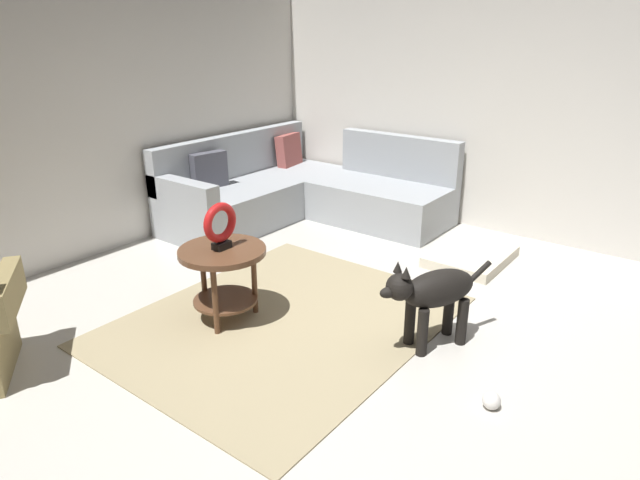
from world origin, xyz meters
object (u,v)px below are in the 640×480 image
Objects in this scene: dog_bed_mat at (471,256)px; dog_toy_ball at (492,401)px; side_table at (223,265)px; torus_sculpture at (220,225)px; dog at (433,293)px; sectional_couch at (301,193)px.

dog_toy_ball is at bearing -154.00° from dog_bed_mat.
side_table reaches higher than dog_bed_mat.
torus_sculpture is 1.46m from dog.
sectional_couch is 2.73m from dog.
dog_bed_mat is at bearing -25.33° from torus_sculpture.
sectional_couch is 2.27m from side_table.
side_table is at bearing -154.59° from sectional_couch.
sectional_couch is 6.90× the size of torus_sculpture.
sectional_couch is at bearing -6.12° from dog.
torus_sculpture is 3.30× the size of dog_toy_ball.
side_table is 1.84× the size of torus_sculpture.
side_table is 0.29m from torus_sculpture.
side_table is 6.07× the size of dog_toy_ball.
dog_toy_ball is (-1.87, -2.85, -0.24)m from sectional_couch.
sectional_couch is 1.96m from dog_bed_mat.
sectional_couch is at bearing 89.84° from dog_bed_mat.
dog_bed_mat is 1.03× the size of dog.
dog_bed_mat is (-0.01, -1.94, -0.24)m from sectional_couch.
dog is at bearing -66.92° from torus_sculpture.
side_table is 1.92m from dog_toy_ball.
side_table is (-2.05, -0.97, 0.13)m from sectional_couch.
sectional_couch is 2.89× the size of dog.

